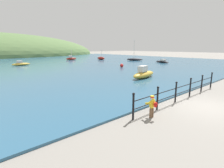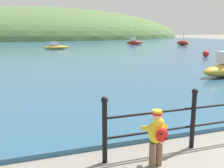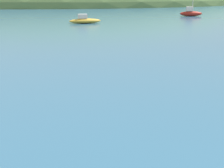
{
  "view_description": "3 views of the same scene",
  "coord_description": "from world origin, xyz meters",
  "px_view_note": "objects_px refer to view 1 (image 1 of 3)",
  "views": [
    {
      "loc": [
        -9.59,
        -3.16,
        3.09
      ],
      "look_at": [
        -2.66,
        4.5,
        0.9
      ],
      "focal_mm": 28.0,
      "sensor_mm": 36.0,
      "label": 1
    },
    {
      "loc": [
        -5.44,
        -2.57,
        2.31
      ],
      "look_at": [
        -3.1,
        4.08,
        0.85
      ],
      "focal_mm": 42.0,
      "sensor_mm": 36.0,
      "label": 2
    },
    {
      "loc": [
        -3.35,
        -0.4,
        3.12
      ],
      "look_at": [
        -2.39,
        5.84,
        1.19
      ],
      "focal_mm": 50.0,
      "sensor_mm": 36.0,
      "label": 3
    }
  ],
  "objects_px": {
    "boat_twin_mast": "(135,59)",
    "boat_white_sailboat": "(101,58)",
    "boat_far_right": "(71,58)",
    "boat_red_dinghy": "(162,61)",
    "child_in_coat": "(152,105)",
    "boat_blue_hull": "(21,64)",
    "boat_green_fishing": "(144,74)",
    "mooring_buoy": "(122,65)"
  },
  "relations": [
    {
      "from": "boat_twin_mast",
      "to": "boat_white_sailboat",
      "type": "xyz_separation_m",
      "value": [
        -3.96,
        7.22,
        0.07
      ]
    },
    {
      "from": "boat_far_right",
      "to": "boat_red_dinghy",
      "type": "relative_size",
      "value": 0.69
    },
    {
      "from": "child_in_coat",
      "to": "boat_twin_mast",
      "type": "relative_size",
      "value": 0.23
    },
    {
      "from": "boat_white_sailboat",
      "to": "boat_blue_hull",
      "type": "bearing_deg",
      "value": -174.14
    },
    {
      "from": "boat_blue_hull",
      "to": "boat_white_sailboat",
      "type": "height_order",
      "value": "boat_white_sailboat"
    },
    {
      "from": "boat_white_sailboat",
      "to": "boat_green_fishing",
      "type": "bearing_deg",
      "value": -119.25
    },
    {
      "from": "boat_red_dinghy",
      "to": "boat_green_fishing",
      "type": "bearing_deg",
      "value": -153.36
    },
    {
      "from": "boat_blue_hull",
      "to": "boat_twin_mast",
      "type": "xyz_separation_m",
      "value": [
        22.33,
        -5.34,
        0.01
      ]
    },
    {
      "from": "mooring_buoy",
      "to": "child_in_coat",
      "type": "bearing_deg",
      "value": -131.17
    },
    {
      "from": "boat_green_fishing",
      "to": "mooring_buoy",
      "type": "distance_m",
      "value": 9.33
    },
    {
      "from": "boat_white_sailboat",
      "to": "boat_green_fishing",
      "type": "distance_m",
      "value": 26.06
    },
    {
      "from": "boat_twin_mast",
      "to": "boat_white_sailboat",
      "type": "distance_m",
      "value": 8.24
    },
    {
      "from": "boat_white_sailboat",
      "to": "boat_red_dinghy",
      "type": "height_order",
      "value": "boat_white_sailboat"
    },
    {
      "from": "boat_green_fishing",
      "to": "boat_twin_mast",
      "type": "bearing_deg",
      "value": 42.89
    },
    {
      "from": "boat_red_dinghy",
      "to": "boat_white_sailboat",
      "type": "bearing_deg",
      "value": 104.4
    },
    {
      "from": "boat_far_right",
      "to": "boat_red_dinghy",
      "type": "height_order",
      "value": "boat_far_right"
    },
    {
      "from": "child_in_coat",
      "to": "boat_white_sailboat",
      "type": "height_order",
      "value": "boat_white_sailboat"
    },
    {
      "from": "child_in_coat",
      "to": "mooring_buoy",
      "type": "relative_size",
      "value": 1.9
    },
    {
      "from": "boat_white_sailboat",
      "to": "boat_red_dinghy",
      "type": "xyz_separation_m",
      "value": [
        3.72,
        -14.48,
        -0.12
      ]
    },
    {
      "from": "child_in_coat",
      "to": "boat_red_dinghy",
      "type": "distance_m",
      "value": 28.11
    },
    {
      "from": "boat_white_sailboat",
      "to": "mooring_buoy",
      "type": "distance_m",
      "value": 16.74
    },
    {
      "from": "boat_far_right",
      "to": "boat_green_fishing",
      "type": "bearing_deg",
      "value": -104.43
    },
    {
      "from": "child_in_coat",
      "to": "mooring_buoy",
      "type": "xyz_separation_m",
      "value": [
        12.48,
        14.27,
        -0.24
      ]
    },
    {
      "from": "boat_blue_hull",
      "to": "mooring_buoy",
      "type": "xyz_separation_m",
      "value": [
        10.54,
        -12.92,
        -0.01
      ]
    },
    {
      "from": "boat_twin_mast",
      "to": "boat_red_dinghy",
      "type": "bearing_deg",
      "value": -91.93
    },
    {
      "from": "boat_twin_mast",
      "to": "boat_blue_hull",
      "type": "bearing_deg",
      "value": 166.56
    },
    {
      "from": "child_in_coat",
      "to": "boat_white_sailboat",
      "type": "xyz_separation_m",
      "value": [
        20.3,
        29.07,
        -0.16
      ]
    },
    {
      "from": "boat_blue_hull",
      "to": "boat_twin_mast",
      "type": "relative_size",
      "value": 0.66
    },
    {
      "from": "boat_far_right",
      "to": "mooring_buoy",
      "type": "bearing_deg",
      "value": -95.97
    },
    {
      "from": "child_in_coat",
      "to": "mooring_buoy",
      "type": "distance_m",
      "value": 18.96
    },
    {
      "from": "boat_twin_mast",
      "to": "boat_white_sailboat",
      "type": "relative_size",
      "value": 1.79
    },
    {
      "from": "boat_twin_mast",
      "to": "boat_red_dinghy",
      "type": "relative_size",
      "value": 1.18
    },
    {
      "from": "boat_blue_hull",
      "to": "boat_green_fishing",
      "type": "distance_m",
      "value": 21.6
    },
    {
      "from": "boat_white_sailboat",
      "to": "boat_far_right",
      "type": "bearing_deg",
      "value": 145.86
    },
    {
      "from": "boat_blue_hull",
      "to": "boat_twin_mast",
      "type": "height_order",
      "value": "boat_twin_mast"
    },
    {
      "from": "child_in_coat",
      "to": "boat_far_right",
      "type": "xyz_separation_m",
      "value": [
        14.44,
        33.05,
        -0.15
      ]
    },
    {
      "from": "boat_red_dinghy",
      "to": "boat_green_fishing",
      "type": "xyz_separation_m",
      "value": [
        -16.45,
        -8.25,
        0.17
      ]
    },
    {
      "from": "boat_blue_hull",
      "to": "boat_red_dinghy",
      "type": "bearing_deg",
      "value": -29.7
    },
    {
      "from": "boat_blue_hull",
      "to": "child_in_coat",
      "type": "bearing_deg",
      "value": -94.07
    },
    {
      "from": "boat_far_right",
      "to": "boat_twin_mast",
      "type": "distance_m",
      "value": 14.9
    },
    {
      "from": "boat_twin_mast",
      "to": "boat_green_fishing",
      "type": "bearing_deg",
      "value": -137.11
    },
    {
      "from": "child_in_coat",
      "to": "boat_far_right",
      "type": "distance_m",
      "value": 36.07
    }
  ]
}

